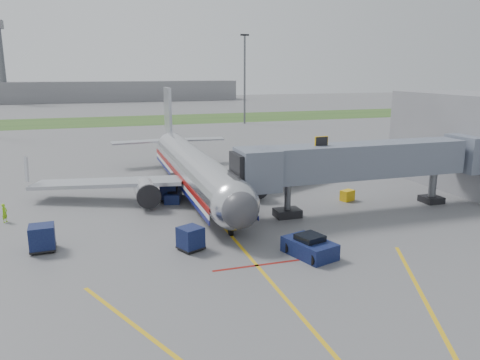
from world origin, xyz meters
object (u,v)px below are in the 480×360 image
object	(u,v)px
airliner	(194,168)
ramp_worker	(5,213)
pushback_tug	(310,247)
belt_loader	(173,194)

from	to	relation	value
airliner	ramp_worker	distance (m)	17.76
pushback_tug	ramp_worker	xyz separation A→B (m)	(-21.09, 14.27, 0.17)
airliner	ramp_worker	size ratio (longest dim) A/B	22.25
pushback_tug	belt_loader	bearing A→B (deg)	110.97
airliner	pushback_tug	xyz separation A→B (m)	(4.00, -18.75, -2.02)
airliner	belt_loader	world-z (taller)	airliner
belt_loader	pushback_tug	bearing A→B (deg)	-69.03
airliner	pushback_tug	size ratio (longest dim) A/B	8.72
airliner	pushback_tug	world-z (taller)	airliner
airliner	belt_loader	distance (m)	3.74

